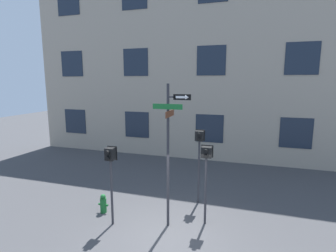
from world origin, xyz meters
TOP-DOWN VIEW (x-y plane):
  - ground_plane at (0.00, 0.00)m, footprint 60.00×60.00m
  - building_facade at (-0.00, 8.81)m, footprint 24.00×0.64m
  - street_sign_pole at (-0.12, 0.65)m, footprint 1.23×0.86m
  - pedestrian_signal_left at (-2.00, 0.15)m, footprint 0.35×0.40m
  - pedestrian_signal_right at (1.01, 1.14)m, footprint 0.40×0.40m
  - pedestrian_signal_across at (0.49, 2.63)m, footprint 0.38×0.40m
  - fire_hydrant at (-2.74, 0.78)m, footprint 0.39×0.23m

SIDE VIEW (x-z plane):
  - ground_plane at x=0.00m, z-range 0.00..0.00m
  - fire_hydrant at x=-2.74m, z-range -0.01..0.70m
  - pedestrian_signal_left at x=-2.00m, z-range 0.76..3.49m
  - pedestrian_signal_right at x=1.01m, z-range 0.79..3.54m
  - pedestrian_signal_across at x=0.49m, z-range 0.83..3.81m
  - street_sign_pole at x=-0.12m, z-range 0.41..5.19m
  - building_facade at x=0.00m, z-range 0.00..12.07m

